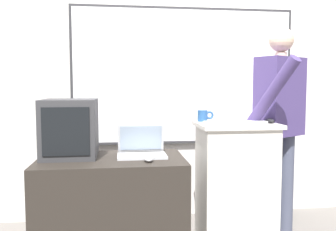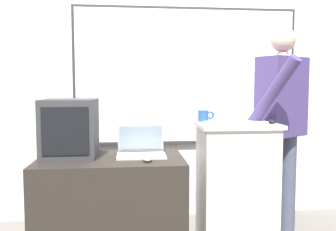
{
  "view_description": "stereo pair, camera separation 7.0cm",
  "coord_description": "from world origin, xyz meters",
  "px_view_note": "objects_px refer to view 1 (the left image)",
  "views": [
    {
      "loc": [
        -0.47,
        -2.1,
        1.23
      ],
      "look_at": [
        -0.13,
        0.48,
        1.01
      ],
      "focal_mm": 38.0,
      "sensor_mm": 36.0,
      "label": 1
    },
    {
      "loc": [
        -0.4,
        -2.1,
        1.23
      ],
      "look_at": [
        -0.13,
        0.48,
        1.01
      ],
      "focal_mm": 38.0,
      "sensor_mm": 36.0,
      "label": 2
    }
  ],
  "objects_px": {
    "computer_mouse_by_laptop": "(149,159)",
    "coffee_mug": "(203,116)",
    "lectern_podium": "(235,185)",
    "laptop": "(142,148)",
    "side_desk": "(112,211)",
    "wireless_keyboard": "(235,122)",
    "person_presenter": "(280,118)",
    "computer_mouse_by_keyboard": "(270,121)",
    "crt_monitor": "(70,128)"
  },
  "relations": [
    {
      "from": "computer_mouse_by_laptop",
      "to": "coffee_mug",
      "type": "distance_m",
      "value": 0.67
    },
    {
      "from": "lectern_podium",
      "to": "computer_mouse_by_laptop",
      "type": "xyz_separation_m",
      "value": [
        -0.68,
        -0.28,
        0.28
      ]
    },
    {
      "from": "lectern_podium",
      "to": "coffee_mug",
      "type": "relative_size",
      "value": 7.47
    },
    {
      "from": "laptop",
      "to": "side_desk",
      "type": "bearing_deg",
      "value": -163.49
    },
    {
      "from": "wireless_keyboard",
      "to": "person_presenter",
      "type": "bearing_deg",
      "value": 25.21
    },
    {
      "from": "side_desk",
      "to": "computer_mouse_by_laptop",
      "type": "height_order",
      "value": "computer_mouse_by_laptop"
    },
    {
      "from": "lectern_podium",
      "to": "wireless_keyboard",
      "type": "height_order",
      "value": "wireless_keyboard"
    },
    {
      "from": "lectern_podium",
      "to": "coffee_mug",
      "type": "bearing_deg",
      "value": 145.39
    },
    {
      "from": "person_presenter",
      "to": "wireless_keyboard",
      "type": "xyz_separation_m",
      "value": [
        -0.44,
        -0.21,
        -0.01
      ]
    },
    {
      "from": "wireless_keyboard",
      "to": "laptop",
      "type": "bearing_deg",
      "value": -178.84
    },
    {
      "from": "laptop",
      "to": "computer_mouse_by_keyboard",
      "type": "relative_size",
      "value": 3.36
    },
    {
      "from": "side_desk",
      "to": "person_presenter",
      "type": "relative_size",
      "value": 0.58
    },
    {
      "from": "computer_mouse_by_laptop",
      "to": "computer_mouse_by_keyboard",
      "type": "height_order",
      "value": "computer_mouse_by_keyboard"
    },
    {
      "from": "crt_monitor",
      "to": "computer_mouse_by_laptop",
      "type": "bearing_deg",
      "value": -23.76
    },
    {
      "from": "person_presenter",
      "to": "crt_monitor",
      "type": "bearing_deg",
      "value": 156.98
    },
    {
      "from": "lectern_podium",
      "to": "computer_mouse_by_laptop",
      "type": "height_order",
      "value": "lectern_podium"
    },
    {
      "from": "person_presenter",
      "to": "laptop",
      "type": "bearing_deg",
      "value": 161.15
    },
    {
      "from": "coffee_mug",
      "to": "lectern_podium",
      "type": "bearing_deg",
      "value": -34.61
    },
    {
      "from": "lectern_podium",
      "to": "laptop",
      "type": "xyz_separation_m",
      "value": [
        -0.71,
        -0.07,
        0.32
      ]
    },
    {
      "from": "laptop",
      "to": "computer_mouse_by_keyboard",
      "type": "height_order",
      "value": "computer_mouse_by_keyboard"
    },
    {
      "from": "person_presenter",
      "to": "computer_mouse_by_laptop",
      "type": "relative_size",
      "value": 16.91
    },
    {
      "from": "side_desk",
      "to": "computer_mouse_by_keyboard",
      "type": "height_order",
      "value": "computer_mouse_by_keyboard"
    },
    {
      "from": "laptop",
      "to": "coffee_mug",
      "type": "xyz_separation_m",
      "value": [
        0.5,
        0.22,
        0.2
      ]
    },
    {
      "from": "lectern_podium",
      "to": "wireless_keyboard",
      "type": "relative_size",
      "value": 2.11
    },
    {
      "from": "person_presenter",
      "to": "coffee_mug",
      "type": "bearing_deg",
      "value": 150.11
    },
    {
      "from": "person_presenter",
      "to": "wireless_keyboard",
      "type": "height_order",
      "value": "person_presenter"
    },
    {
      "from": "wireless_keyboard",
      "to": "computer_mouse_by_laptop",
      "type": "xyz_separation_m",
      "value": [
        -0.65,
        -0.22,
        -0.21
      ]
    },
    {
      "from": "laptop",
      "to": "lectern_podium",
      "type": "bearing_deg",
      "value": 5.49
    },
    {
      "from": "crt_monitor",
      "to": "coffee_mug",
      "type": "height_order",
      "value": "crt_monitor"
    },
    {
      "from": "coffee_mug",
      "to": "laptop",
      "type": "bearing_deg",
      "value": -156.14
    },
    {
      "from": "laptop",
      "to": "wireless_keyboard",
      "type": "bearing_deg",
      "value": 1.16
    },
    {
      "from": "laptop",
      "to": "wireless_keyboard",
      "type": "xyz_separation_m",
      "value": [
        0.69,
        0.01,
        0.17
      ]
    },
    {
      "from": "side_desk",
      "to": "wireless_keyboard",
      "type": "bearing_deg",
      "value": 4.83
    },
    {
      "from": "person_presenter",
      "to": "wireless_keyboard",
      "type": "bearing_deg",
      "value": 175.3
    },
    {
      "from": "computer_mouse_by_keyboard",
      "to": "person_presenter",
      "type": "bearing_deg",
      "value": 48.52
    },
    {
      "from": "computer_mouse_by_keyboard",
      "to": "crt_monitor",
      "type": "distance_m",
      "value": 1.45
    },
    {
      "from": "wireless_keyboard",
      "to": "computer_mouse_by_laptop",
      "type": "relative_size",
      "value": 4.53
    },
    {
      "from": "lectern_podium",
      "to": "side_desk",
      "type": "xyz_separation_m",
      "value": [
        -0.92,
        -0.13,
        -0.11
      ]
    },
    {
      "from": "crt_monitor",
      "to": "person_presenter",
      "type": "bearing_deg",
      "value": 6.89
    },
    {
      "from": "wireless_keyboard",
      "to": "computer_mouse_by_keyboard",
      "type": "bearing_deg",
      "value": 3.9
    },
    {
      "from": "computer_mouse_by_laptop",
      "to": "computer_mouse_by_keyboard",
      "type": "bearing_deg",
      "value": 14.53
    },
    {
      "from": "side_desk",
      "to": "person_presenter",
      "type": "bearing_deg",
      "value": 11.93
    },
    {
      "from": "computer_mouse_by_keyboard",
      "to": "crt_monitor",
      "type": "height_order",
      "value": "crt_monitor"
    },
    {
      "from": "side_desk",
      "to": "laptop",
      "type": "bearing_deg",
      "value": 16.51
    },
    {
      "from": "person_presenter",
      "to": "lectern_podium",
      "type": "bearing_deg",
      "value": 170.32
    },
    {
      "from": "lectern_podium",
      "to": "computer_mouse_by_keyboard",
      "type": "xyz_separation_m",
      "value": [
        0.24,
        -0.04,
        0.49
      ]
    },
    {
      "from": "person_presenter",
      "to": "crt_monitor",
      "type": "xyz_separation_m",
      "value": [
        -1.61,
        -0.2,
        -0.03
      ]
    },
    {
      "from": "person_presenter",
      "to": "computer_mouse_by_keyboard",
      "type": "xyz_separation_m",
      "value": [
        -0.17,
        -0.19,
        -0.0
      ]
    },
    {
      "from": "computer_mouse_by_laptop",
      "to": "laptop",
      "type": "bearing_deg",
      "value": 99.42
    },
    {
      "from": "side_desk",
      "to": "computer_mouse_by_keyboard",
      "type": "xyz_separation_m",
      "value": [
        1.17,
        0.09,
        0.6
      ]
    }
  ]
}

